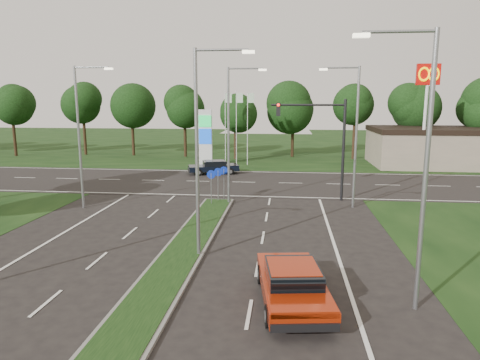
# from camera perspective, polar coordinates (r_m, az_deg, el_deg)

# --- Properties ---
(ground) EXTENTS (160.00, 160.00, 0.00)m
(ground) POSITION_cam_1_polar(r_m,az_deg,el_deg) (14.44, -13.88, -18.13)
(ground) COLOR black
(ground) RESTS_ON ground
(verge_far) EXTENTS (160.00, 50.00, 0.02)m
(verge_far) POSITION_cam_1_polar(r_m,az_deg,el_deg) (67.37, 2.30, 4.59)
(verge_far) COLOR black
(verge_far) RESTS_ON ground
(cross_road) EXTENTS (160.00, 12.00, 0.02)m
(cross_road) POSITION_cam_1_polar(r_m,az_deg,el_deg) (36.80, -1.06, -0.28)
(cross_road) COLOR black
(cross_road) RESTS_ON ground
(median_kerb) EXTENTS (2.00, 26.00, 0.12)m
(median_kerb) POSITION_cam_1_polar(r_m,az_deg,el_deg) (17.85, -9.42, -12.01)
(median_kerb) COLOR slate
(median_kerb) RESTS_ON ground
(commercial_building) EXTENTS (16.00, 9.00, 4.00)m
(commercial_building) POSITION_cam_1_polar(r_m,az_deg,el_deg) (51.15, 26.15, 3.94)
(commercial_building) COLOR gray
(commercial_building) RESTS_ON ground
(streetlight_median_near) EXTENTS (2.53, 0.22, 9.00)m
(streetlight_median_near) POSITION_cam_1_polar(r_m,az_deg,el_deg) (18.31, -5.18, 4.89)
(streetlight_median_near) COLOR gray
(streetlight_median_near) RESTS_ON ground
(streetlight_median_far) EXTENTS (2.53, 0.22, 9.00)m
(streetlight_median_far) POSITION_cam_1_polar(r_m,az_deg,el_deg) (28.15, -1.14, 6.85)
(streetlight_median_far) COLOR gray
(streetlight_median_far) RESTS_ON ground
(streetlight_left_far) EXTENTS (2.53, 0.22, 9.00)m
(streetlight_left_far) POSITION_cam_1_polar(r_m,az_deg,el_deg) (28.96, -20.37, 6.31)
(streetlight_left_far) COLOR gray
(streetlight_left_far) RESTS_ON ground
(streetlight_right_far) EXTENTS (2.53, 0.22, 9.00)m
(streetlight_right_far) POSITION_cam_1_polar(r_m,az_deg,el_deg) (28.23, 14.86, 6.52)
(streetlight_right_far) COLOR gray
(streetlight_right_far) RESTS_ON ground
(streetlight_right_near) EXTENTS (2.53, 0.22, 9.00)m
(streetlight_right_near) POSITION_cam_1_polar(r_m,az_deg,el_deg) (14.59, 22.91, 2.70)
(streetlight_right_near) COLOR gray
(streetlight_right_near) RESTS_ON ground
(traffic_signal) EXTENTS (5.10, 0.42, 7.00)m
(traffic_signal) POSITION_cam_1_polar(r_m,az_deg,el_deg) (30.05, 11.21, 6.07)
(traffic_signal) COLOR black
(traffic_signal) RESTS_ON ground
(median_signs) EXTENTS (1.16, 1.76, 2.38)m
(median_signs) POSITION_cam_1_polar(r_m,az_deg,el_deg) (29.09, -2.97, 0.28)
(median_signs) COLOR gray
(median_signs) RESTS_ON ground
(gas_pylon) EXTENTS (5.80, 1.26, 8.00)m
(gas_pylon) POSITION_cam_1_polar(r_m,az_deg,el_deg) (45.83, -4.35, 5.84)
(gas_pylon) COLOR silver
(gas_pylon) RESTS_ON ground
(mcdonalds_sign) EXTENTS (2.20, 0.47, 10.40)m
(mcdonalds_sign) POSITION_cam_1_polar(r_m,az_deg,el_deg) (45.85, 23.69, 11.01)
(mcdonalds_sign) COLOR silver
(mcdonalds_sign) RESTS_ON ground
(treeline_far) EXTENTS (6.00, 6.00, 9.90)m
(treeline_far) POSITION_cam_1_polar(r_m,az_deg,el_deg) (51.99, 1.29, 10.42)
(treeline_far) COLOR black
(treeline_far) RESTS_ON ground
(red_sedan) EXTENTS (2.72, 5.26, 1.38)m
(red_sedan) POSITION_cam_1_polar(r_m,az_deg,el_deg) (15.11, 6.99, -13.42)
(red_sedan) COLOR #982008
(red_sedan) RESTS_ON ground
(navy_sedan) EXTENTS (5.03, 3.23, 1.28)m
(navy_sedan) POSITION_cam_1_polar(r_m,az_deg,el_deg) (40.93, -3.54, 1.77)
(navy_sedan) COLOR black
(navy_sedan) RESTS_ON ground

